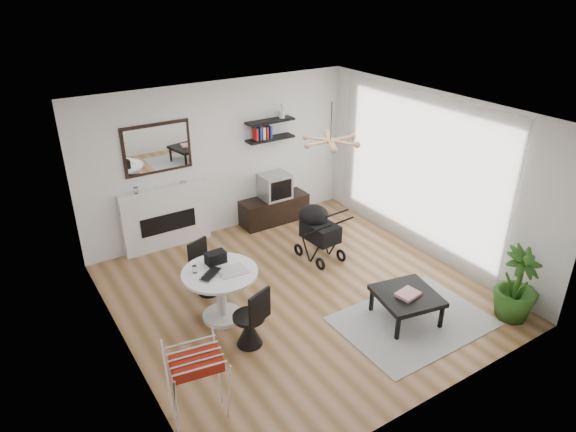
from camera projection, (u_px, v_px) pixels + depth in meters
floor at (300, 293)px, 7.60m from camera, size 5.00×5.00×0.00m
ceiling at (302, 114)px, 6.42m from camera, size 5.00×5.00×0.00m
wall_back at (221, 159)px, 8.90m from camera, size 5.00×0.00×5.00m
wall_left at (117, 262)px, 5.80m from camera, size 0.00×5.00×5.00m
wall_right at (430, 175)px, 8.22m from camera, size 0.00×5.00×5.00m
sheer_curtain at (416, 173)px, 8.32m from camera, size 0.04×3.60×2.60m
fireplace at (165, 210)px, 8.60m from camera, size 1.50×0.17×2.16m
shelf_lower at (270, 139)px, 9.15m from camera, size 0.90×0.25×0.04m
shelf_upper at (270, 121)px, 9.01m from camera, size 0.90×0.25×0.04m
pendant_lamp at (331, 141)px, 7.22m from camera, size 0.90×0.90×0.10m
tv_console at (274, 209)px, 9.66m from camera, size 1.30×0.46×0.49m
crt_tv at (275, 186)px, 9.46m from camera, size 0.52×0.46×0.46m
dining_table at (221, 288)px, 6.86m from camera, size 1.01×1.01×0.74m
laptop at (214, 275)px, 6.65m from camera, size 0.42×0.40×0.03m
black_bag at (216, 258)px, 6.92m from camera, size 0.28×0.17×0.16m
newspaper at (232, 271)px, 6.76m from camera, size 0.39×0.33×0.01m
drinking_glass at (195, 269)px, 6.71m from camera, size 0.06×0.06×0.10m
chair_far at (207, 277)px, 7.51m from camera, size 0.43×0.44×0.82m
chair_near at (250, 327)px, 6.46m from camera, size 0.45×0.46×0.86m
drying_rack at (198, 384)px, 5.31m from camera, size 0.66×0.63×0.87m
stroller at (318, 234)px, 8.39m from camera, size 0.55×0.84×0.99m
rug at (413, 321)px, 6.99m from camera, size 1.99×1.44×0.01m
coffee_table at (407, 297)px, 6.88m from camera, size 0.92×0.92×0.40m
magazines at (408, 294)px, 6.82m from camera, size 0.33×0.28×0.04m
potted_plant at (518, 285)px, 6.87m from camera, size 0.59×0.59×1.04m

